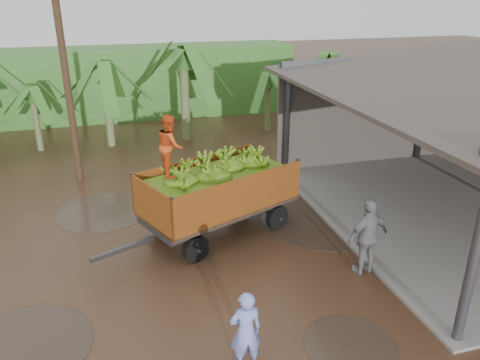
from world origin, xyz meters
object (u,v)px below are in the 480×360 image
object	(u,v)px
banana_trailer	(217,190)
man_blue	(246,331)
man_grey	(368,236)
utility_pole	(65,69)

from	to	relation	value
banana_trailer	man_blue	bearing A→B (deg)	-120.89
banana_trailer	man_grey	distance (m)	4.19
banana_trailer	utility_pole	distance (m)	6.98
banana_trailer	man_grey	xyz separation A→B (m)	(2.97, -2.94, -0.33)
man_grey	utility_pole	world-z (taller)	utility_pole
man_grey	utility_pole	bearing A→B (deg)	-60.32
banana_trailer	utility_pole	xyz separation A→B (m)	(-3.91, 5.13, 2.65)
man_blue	man_grey	size ratio (longest dim) A/B	0.84
banana_trailer	man_blue	world-z (taller)	banana_trailer
banana_trailer	man_grey	size ratio (longest dim) A/B	3.01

